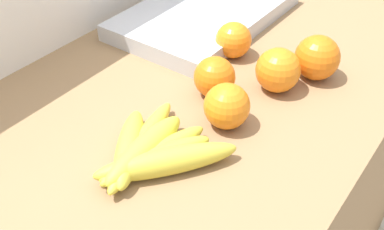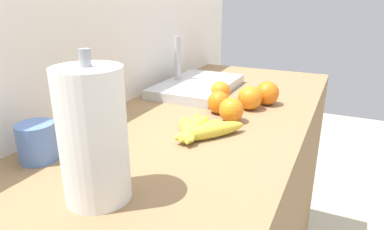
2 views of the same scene
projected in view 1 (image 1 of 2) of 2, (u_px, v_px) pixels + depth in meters
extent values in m
cube|color=silver|center=(81.00, 134.00, 1.15)|extent=(1.93, 0.06, 1.30)
ellipsoid|color=gold|center=(167.00, 162.00, 0.66)|extent=(0.19, 0.16, 0.04)
ellipsoid|color=yellow|center=(157.00, 159.00, 0.67)|extent=(0.18, 0.10, 0.04)
ellipsoid|color=gold|center=(155.00, 155.00, 0.68)|extent=(0.19, 0.07, 0.03)
ellipsoid|color=gold|center=(145.00, 149.00, 0.68)|extent=(0.17, 0.05, 0.04)
ellipsoid|color=gold|center=(142.00, 144.00, 0.69)|extent=(0.21, 0.09, 0.03)
ellipsoid|color=gold|center=(129.00, 147.00, 0.69)|extent=(0.16, 0.12, 0.04)
sphere|color=orange|center=(278.00, 70.00, 0.81)|extent=(0.08, 0.08, 0.08)
sphere|color=orange|center=(215.00, 77.00, 0.80)|extent=(0.07, 0.07, 0.07)
sphere|color=orange|center=(233.00, 40.00, 0.90)|extent=(0.07, 0.07, 0.07)
sphere|color=orange|center=(227.00, 106.00, 0.73)|extent=(0.07, 0.07, 0.07)
sphere|color=orange|center=(317.00, 58.00, 0.84)|extent=(0.08, 0.08, 0.08)
cube|color=#B7BABF|center=(205.00, 13.00, 1.03)|extent=(0.41, 0.26, 0.04)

